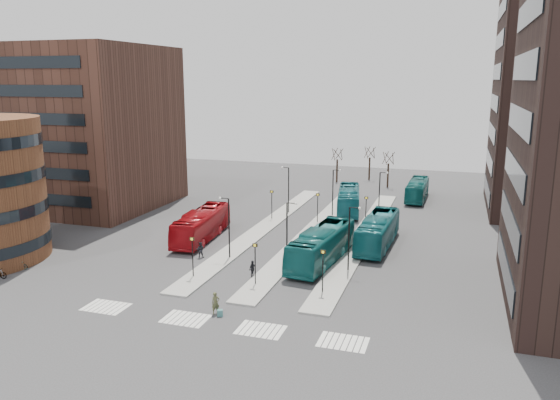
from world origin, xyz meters
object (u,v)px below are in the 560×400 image
(teal_bus_b, at_px, (349,200))
(commuter_a, at_px, (200,250))
(commuter_c, at_px, (308,261))
(bicycle_far, at_px, (20,265))
(red_bus, at_px, (202,225))
(teal_bus_d, at_px, (417,190))
(teal_bus_c, at_px, (378,231))
(commuter_b, at_px, (252,269))
(suitcase, at_px, (220,313))
(teal_bus_a, at_px, (322,245))
(traveller, at_px, (216,303))

(teal_bus_b, height_order, commuter_a, teal_bus_b)
(commuter_c, relative_size, bicycle_far, 1.00)
(commuter_c, bearing_deg, commuter_a, -57.20)
(red_bus, height_order, bicycle_far, red_bus)
(teal_bus_b, bearing_deg, teal_bus_d, 41.95)
(red_bus, relative_size, commuter_a, 7.36)
(commuter_c, bearing_deg, teal_bus_c, -176.08)
(red_bus, xyz_separation_m, commuter_b, (9.67, -9.48, -0.88))
(red_bus, xyz_separation_m, teal_bus_c, (19.12, 3.43, 0.01))
(suitcase, height_order, bicycle_far, bicycle_far)
(teal_bus_c, height_order, commuter_b, teal_bus_c)
(teal_bus_a, xyz_separation_m, teal_bus_b, (-1.55, 21.64, -0.11))
(suitcase, height_order, commuter_b, commuter_b)
(teal_bus_c, relative_size, traveller, 6.95)
(suitcase, relative_size, commuter_b, 0.33)
(commuter_a, relative_size, commuter_b, 1.04)
(teal_bus_a, bearing_deg, commuter_c, -102.64)
(teal_bus_d, bearing_deg, commuter_a, -117.14)
(commuter_a, distance_m, commuter_c, 11.21)
(teal_bus_b, bearing_deg, teal_bus_a, -95.91)
(teal_bus_b, distance_m, bicycle_far, 40.99)
(teal_bus_d, xyz_separation_m, traveller, (-11.56, -46.32, -0.63))
(traveller, xyz_separation_m, bicycle_far, (-21.79, 3.37, -0.46))
(teal_bus_d, relative_size, commuter_b, 6.89)
(commuter_c, bearing_deg, teal_bus_d, -159.20)
(teal_bus_b, bearing_deg, red_bus, -136.12)
(red_bus, bearing_deg, traveller, -66.05)
(red_bus, relative_size, teal_bus_a, 0.95)
(traveller, relative_size, commuter_b, 1.11)
(teal_bus_c, relative_size, commuter_b, 7.71)
(commuter_c, bearing_deg, teal_bus_b, -145.09)
(commuter_a, distance_m, commuter_b, 7.85)
(teal_bus_d, bearing_deg, commuter_b, -105.77)
(red_bus, height_order, commuter_a, red_bus)
(suitcase, height_order, teal_bus_b, teal_bus_b)
(teal_bus_d, height_order, commuter_c, teal_bus_d)
(bicycle_far, bearing_deg, teal_bus_d, -53.97)
(commuter_b, xyz_separation_m, commuter_c, (4.23, 3.55, -0.02))
(teal_bus_a, distance_m, teal_bus_d, 32.89)
(traveller, bearing_deg, bicycle_far, 128.87)
(teal_bus_c, bearing_deg, suitcase, -109.89)
(teal_bus_c, relative_size, bicycle_far, 7.84)
(teal_bus_b, distance_m, teal_bus_d, 13.40)
(suitcase, relative_size, teal_bus_a, 0.04)
(commuter_b, bearing_deg, traveller, -165.46)
(red_bus, xyz_separation_m, teal_bus_a, (14.68, -3.65, 0.08))
(teal_bus_a, xyz_separation_m, commuter_a, (-11.98, -2.22, -0.93))
(red_bus, xyz_separation_m, traveller, (9.82, -17.78, -0.80))
(bicycle_far, bearing_deg, suitcase, -115.53)
(teal_bus_d, height_order, traveller, teal_bus_d)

